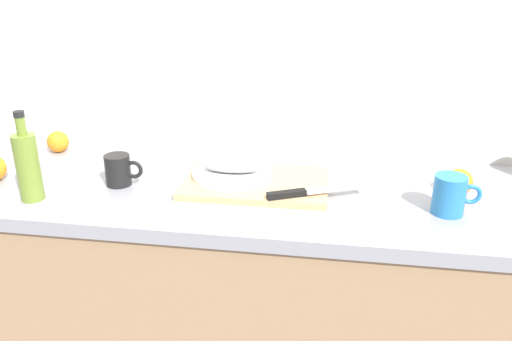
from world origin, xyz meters
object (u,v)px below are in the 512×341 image
chef_knife (305,192)px  orange_0 (58,142)px  coffee_mug_0 (450,195)px  coffee_mug_1 (119,170)px  cutting_board (256,183)px  olive_oil_bottle (28,165)px  white_plate (232,174)px  fish_fillet (232,166)px

chef_knife → orange_0: (-0.88, 0.27, 0.01)m
coffee_mug_0 → coffee_mug_1: coffee_mug_0 is taller
chef_knife → orange_0: size_ratio=3.72×
cutting_board → chef_knife: 0.17m
cutting_board → coffee_mug_1: bearing=-172.9°
olive_oil_bottle → coffee_mug_0: 1.14m
chef_knife → coffee_mug_0: bearing=-26.6°
olive_oil_bottle → coffee_mug_1: olive_oil_bottle is taller
chef_knife → coffee_mug_0: 0.38m
white_plate → orange_0: size_ratio=3.22×
fish_fillet → orange_0: 0.67m
white_plate → coffee_mug_1: size_ratio=2.07×
white_plate → coffee_mug_0: 0.62m
orange_0 → coffee_mug_1: bearing=-36.6°
olive_oil_bottle → coffee_mug_0: (1.14, 0.09, -0.05)m
cutting_board → orange_0: 0.75m
fish_fillet → coffee_mug_1: size_ratio=1.56×
cutting_board → fish_fillet: (-0.08, 0.02, 0.04)m
fish_fillet → orange_0: (-0.65, 0.17, -0.02)m
coffee_mug_0 → coffee_mug_1: bearing=177.1°
olive_oil_bottle → coffee_mug_1: 0.25m
cutting_board → chef_knife: chef_knife is taller
fish_fillet → coffee_mug_1: bearing=-168.1°
olive_oil_bottle → orange_0: bearing=107.9°
olive_oil_bottle → orange_0: olive_oil_bottle is taller
chef_knife → olive_oil_bottle: size_ratio=1.08×
cutting_board → olive_oil_bottle: size_ratio=1.67×
cutting_board → coffee_mug_0: size_ratio=3.43×
fish_fillet → chef_knife: fish_fillet is taller
coffee_mug_1 → orange_0: 0.40m
fish_fillet → coffee_mug_0: 0.62m
fish_fillet → coffee_mug_1: coffee_mug_1 is taller
olive_oil_bottle → coffee_mug_1: (0.20, 0.13, -0.05)m
fish_fillet → white_plate: bearing=-90.0°
olive_oil_bottle → white_plate: bearing=20.8°
cutting_board → orange_0: bearing=165.3°
cutting_board → orange_0: orange_0 is taller
white_plate → chef_knife: bearing=-24.7°
orange_0 → fish_fillet: bearing=-14.8°
olive_oil_bottle → coffee_mug_0: bearing=4.3°
fish_fillet → olive_oil_bottle: 0.57m
coffee_mug_1 → fish_fillet: bearing=11.9°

